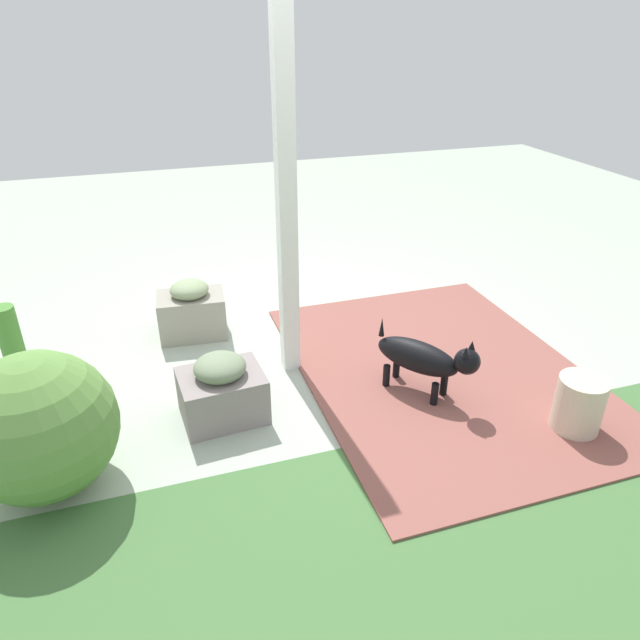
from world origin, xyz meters
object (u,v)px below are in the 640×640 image
object	(u,v)px
ceramic_urn	(579,405)
terracotta_pot_tall	(18,364)
porch_pillar	(286,209)
dog	(424,358)
stone_planter_mid	(222,390)
round_shrub	(39,427)
stone_planter_nearest	(192,311)

from	to	relation	value
ceramic_urn	terracotta_pot_tall	bearing A→B (deg)	-24.12
porch_pillar	dog	xyz separation A→B (m)	(-0.69, 0.58, -0.84)
stone_planter_mid	dog	size ratio (longest dim) A/B	0.82
round_shrub	dog	world-z (taller)	round_shrub
porch_pillar	stone_planter_mid	bearing A→B (deg)	38.32
porch_pillar	ceramic_urn	bearing A→B (deg)	139.80
stone_planter_mid	ceramic_urn	distance (m)	2.04
stone_planter_mid	ceramic_urn	bearing A→B (deg)	158.58
stone_planter_mid	terracotta_pot_tall	distance (m)	1.32
porch_pillar	terracotta_pot_tall	bearing A→B (deg)	-7.09
stone_planter_nearest	dog	xyz separation A→B (m)	(-1.27, 1.23, 0.07)
stone_planter_nearest	round_shrub	size ratio (longest dim) A/B	0.68
porch_pillar	dog	size ratio (longest dim) A/B	3.61
round_shrub	stone_planter_mid	bearing A→B (deg)	-161.65
round_shrub	terracotta_pot_tall	world-z (taller)	round_shrub
dog	stone_planter_nearest	bearing A→B (deg)	-44.06
stone_planter_nearest	ceramic_urn	bearing A→B (deg)	137.07
stone_planter_mid	porch_pillar	bearing A→B (deg)	-141.68
stone_planter_mid	terracotta_pot_tall	bearing A→B (deg)	-28.31
stone_planter_mid	dog	xyz separation A→B (m)	(-1.22, 0.16, 0.08)
stone_planter_nearest	dog	distance (m)	1.76
stone_planter_mid	dog	world-z (taller)	dog
round_shrub	porch_pillar	bearing A→B (deg)	-153.48
round_shrub	ceramic_urn	size ratio (longest dim) A/B	2.18
terracotta_pot_tall	porch_pillar	bearing A→B (deg)	172.91
porch_pillar	stone_planter_nearest	size ratio (longest dim) A/B	4.37
stone_planter_nearest	porch_pillar	bearing A→B (deg)	131.39
porch_pillar	round_shrub	world-z (taller)	porch_pillar
dog	round_shrub	bearing A→B (deg)	3.86
round_shrub	ceramic_urn	bearing A→B (deg)	171.08
stone_planter_mid	ceramic_urn	size ratio (longest dim) A/B	1.48
stone_planter_nearest	terracotta_pot_tall	xyz separation A→B (m)	(1.12, 0.44, 0.02)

